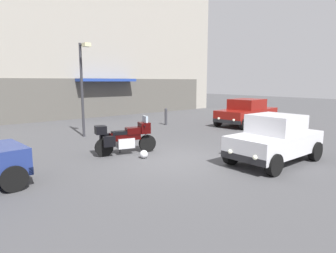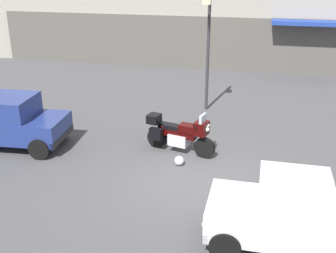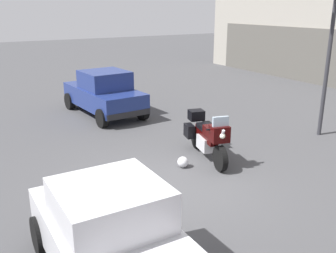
% 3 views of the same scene
% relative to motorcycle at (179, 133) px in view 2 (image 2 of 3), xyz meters
% --- Properties ---
extents(ground_plane, '(80.00, 80.00, 0.00)m').
position_rel_motorcycle_xyz_m(ground_plane, '(0.88, -1.68, -0.62)').
color(ground_plane, '#424244').
extents(motorcycle, '(2.22, 1.04, 1.36)m').
position_rel_motorcycle_xyz_m(motorcycle, '(0.00, 0.00, 0.00)').
color(motorcycle, black).
rests_on(motorcycle, ground).
extents(helmet, '(0.28, 0.28, 0.28)m').
position_rel_motorcycle_xyz_m(helmet, '(0.20, -0.89, -0.48)').
color(helmet, silver).
rests_on(helmet, ground).
extents(car_hatchback_near, '(3.96, 2.04, 1.64)m').
position_rel_motorcycle_xyz_m(car_hatchback_near, '(-5.40, -0.75, 0.19)').
color(car_hatchback_near, navy).
rests_on(car_hatchback_near, ground).
extents(car_compact_side, '(3.48, 1.71, 1.56)m').
position_rel_motorcycle_xyz_m(car_compact_side, '(3.17, -4.01, 0.15)').
color(car_compact_side, silver).
rests_on(car_compact_side, ground).
extents(streetlamp_curbside, '(0.28, 0.94, 4.34)m').
position_rel_motorcycle_xyz_m(streetlamp_curbside, '(0.24, 4.03, 2.05)').
color(streetlamp_curbside, '#2D2D33').
rests_on(streetlamp_curbside, ground).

